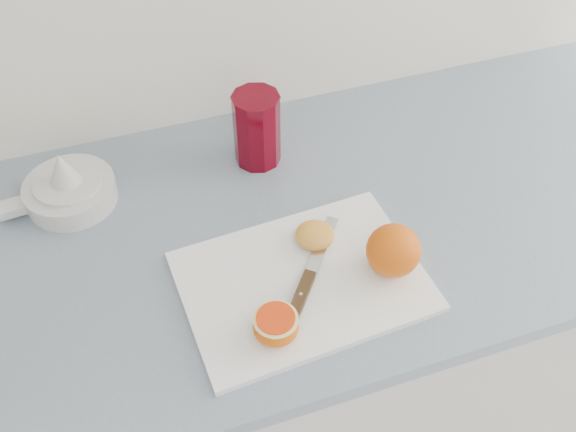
{
  "coord_description": "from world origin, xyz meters",
  "views": [
    {
      "loc": [
        -0.13,
        1.02,
        1.67
      ],
      "look_at": [
        0.08,
        1.64,
        0.96
      ],
      "focal_mm": 40.0,
      "sensor_mm": 36.0,
      "label": 1
    }
  ],
  "objects": [
    {
      "name": "paring_knife",
      "position": [
        0.07,
        1.55,
        0.91
      ],
      "size": [
        0.14,
        0.18,
        0.01
      ],
      "color": "#452B19",
      "rests_on": "cutting_board"
    },
    {
      "name": "half_orange",
      "position": [
        0.01,
        1.49,
        0.92
      ],
      "size": [
        0.06,
        0.06,
        0.04
      ],
      "color": "#E33D04",
      "rests_on": "cutting_board"
    },
    {
      "name": "citrus_juicer",
      "position": [
        -0.24,
        1.86,
        0.92
      ],
      "size": [
        0.19,
        0.15,
        0.1
      ],
      "color": "white",
      "rests_on": "counter"
    },
    {
      "name": "whole_orange",
      "position": [
        0.21,
        1.54,
        0.94
      ],
      "size": [
        0.08,
        0.08,
        0.08
      ],
      "color": "#E33D04",
      "rests_on": "cutting_board"
    },
    {
      "name": "cutting_board",
      "position": [
        0.07,
        1.57,
        0.9
      ],
      "size": [
        0.37,
        0.28,
        0.01
      ],
      "primitive_type": "cube",
      "rotation": [
        0.0,
        0.0,
        0.06
      ],
      "color": "white",
      "rests_on": "counter"
    },
    {
      "name": "red_tumbler",
      "position": [
        0.09,
        1.86,
        0.95
      ],
      "size": [
        0.08,
        0.08,
        0.14
      ],
      "color": "#5D010F",
      "rests_on": "counter"
    },
    {
      "name": "squeezed_shell",
      "position": [
        0.12,
        1.63,
        0.92
      ],
      "size": [
        0.06,
        0.06,
        0.03
      ],
      "color": "orange",
      "rests_on": "cutting_board"
    },
    {
      "name": "counter",
      "position": [
        0.02,
        1.7,
        0.45
      ],
      "size": [
        2.38,
        0.64,
        0.89
      ],
      "color": "silver",
      "rests_on": "ground"
    }
  ]
}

